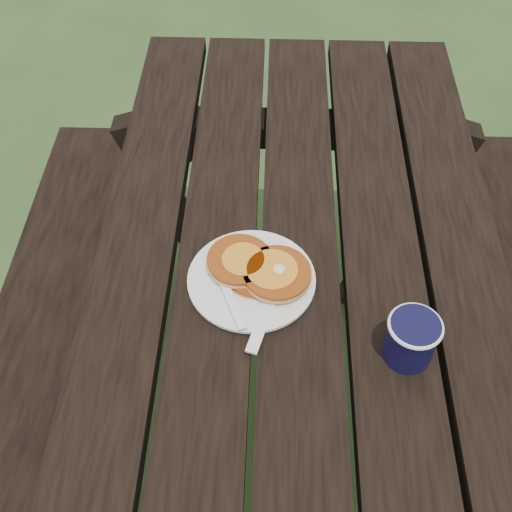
{
  "coord_description": "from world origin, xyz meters",
  "views": [
    {
      "loc": [
        -0.05,
        -0.57,
        1.65
      ],
      "look_at": [
        -0.08,
        0.14,
        0.8
      ],
      "focal_mm": 45.0,
      "sensor_mm": 36.0,
      "label": 1
    }
  ],
  "objects_px": {
    "picnic_table": "(291,438)",
    "pancake_stack": "(259,268)",
    "plate": "(252,280)",
    "coffee_cup": "(412,338)"
  },
  "relations": [
    {
      "from": "plate",
      "to": "coffee_cup",
      "type": "xyz_separation_m",
      "value": [
        0.26,
        -0.14,
        0.04
      ]
    },
    {
      "from": "picnic_table",
      "to": "pancake_stack",
      "type": "height_order",
      "value": "pancake_stack"
    },
    {
      "from": "coffee_cup",
      "to": "picnic_table",
      "type": "bearing_deg",
      "value": 172.93
    },
    {
      "from": "plate",
      "to": "coffee_cup",
      "type": "height_order",
      "value": "coffee_cup"
    },
    {
      "from": "plate",
      "to": "picnic_table",
      "type": "bearing_deg",
      "value": -54.04
    },
    {
      "from": "picnic_table",
      "to": "plate",
      "type": "bearing_deg",
      "value": 125.96
    },
    {
      "from": "plate",
      "to": "pancake_stack",
      "type": "height_order",
      "value": "pancake_stack"
    },
    {
      "from": "picnic_table",
      "to": "plate",
      "type": "xyz_separation_m",
      "value": [
        -0.09,
        0.12,
        0.39
      ]
    },
    {
      "from": "picnic_table",
      "to": "pancake_stack",
      "type": "distance_m",
      "value": 0.43
    },
    {
      "from": "plate",
      "to": "pancake_stack",
      "type": "xyz_separation_m",
      "value": [
        0.01,
        0.01,
        0.02
      ]
    }
  ]
}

